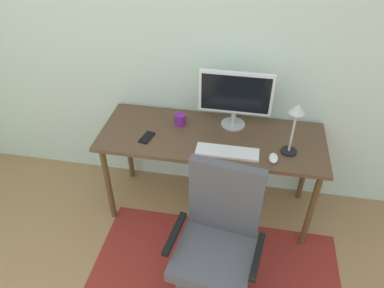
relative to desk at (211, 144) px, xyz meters
The scene contains 10 objects.
wall_back 0.83m from the desk, 136.98° to the left, with size 6.00×0.10×2.60m, color silver.
area_rug 0.97m from the desk, 79.09° to the right, with size 1.75×1.09×0.01m, color maroon.
desk is the anchor object (origin of this frame).
monitor 0.40m from the desk, 49.61° to the left, with size 0.53×0.18×0.44m.
keyboard 0.24m from the desk, 53.72° to the right, with size 0.43×0.13×0.02m, color white.
computer_mouse 0.49m from the desk, 24.26° to the right, with size 0.06×0.10×0.03m, color white.
coffee_cup 0.30m from the desk, 157.55° to the left, with size 0.09×0.09×0.09m, color #71217F.
cell_phone 0.48m from the desk, 166.24° to the right, with size 0.07×0.14×0.01m, color black.
desk_lamp 0.65m from the desk, ahead, with size 0.11×0.11×0.38m.
office_chair 0.79m from the desk, 79.00° to the right, with size 0.58×0.52×1.01m.
Camera 1 is at (0.64, -0.26, 2.30)m, focal length 33.52 mm.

